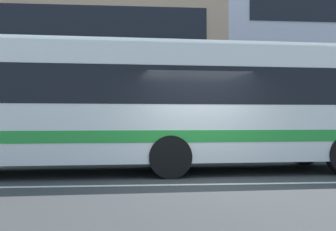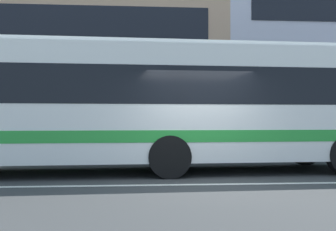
% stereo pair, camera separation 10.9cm
% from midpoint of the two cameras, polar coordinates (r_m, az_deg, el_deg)
% --- Properties ---
extents(ground_plane, '(160.00, 160.00, 0.00)m').
position_cam_midpoint_polar(ground_plane, '(8.71, 5.34, -9.59)').
color(ground_plane, '#353737').
extents(lane_centre_line, '(60.00, 0.16, 0.01)m').
position_cam_midpoint_polar(lane_centre_line, '(8.71, 5.34, -9.56)').
color(lane_centre_line, silver).
rests_on(lane_centre_line, ground_plane).
extents(hedge_row_far, '(19.90, 1.10, 1.05)m').
position_cam_midpoint_polar(hedge_row_far, '(13.84, -1.83, -4.04)').
color(hedge_row_far, '#235629').
rests_on(hedge_row_far, ground_plane).
extents(transit_bus, '(12.41, 3.07, 3.27)m').
position_cam_midpoint_polar(transit_bus, '(10.51, -5.04, 1.82)').
color(transit_bus, white).
rests_on(transit_bus, ground_plane).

